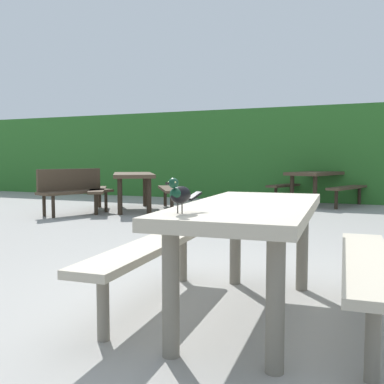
{
  "coord_description": "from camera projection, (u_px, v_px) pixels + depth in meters",
  "views": [
    {
      "loc": [
        0.78,
        -2.88,
        1.02
      ],
      "look_at": [
        -0.13,
        -0.7,
        0.84
      ],
      "focal_mm": 40.86,
      "sensor_mm": 36.0,
      "label": 1
    }
  ],
  "objects": [
    {
      "name": "ground_plane",
      "position": [
        248.0,
        306.0,
        3.02
      ],
      "size": [
        60.0,
        60.0,
        0.0
      ],
      "primitive_type": "plane",
      "color": "gray"
    },
    {
      "name": "hedge_wall",
      "position": [
        340.0,
        155.0,
        10.9
      ],
      "size": [
        28.0,
        1.95,
        2.27
      ],
      "primitive_type": "cube",
      "color": "#2D6B28",
      "rests_on": "ground"
    },
    {
      "name": "picnic_table_foreground",
      "position": [
        250.0,
        231.0,
        2.79
      ],
      "size": [
        1.78,
        1.84,
        0.74
      ],
      "color": "#B2A893",
      "rests_on": "ground"
    },
    {
      "name": "bird_grackle",
      "position": [
        179.0,
        194.0,
        2.22
      ],
      "size": [
        0.1,
        0.28,
        0.18
      ],
      "color": "black",
      "rests_on": "picnic_table_foreground"
    },
    {
      "name": "picnic_table_mid_left",
      "position": [
        133.0,
        182.0,
        8.71
      ],
      "size": [
        2.33,
        2.34,
        0.74
      ],
      "color": "#473828",
      "rests_on": "ground"
    },
    {
      "name": "picnic_table_far_centre",
      "position": [
        318.0,
        180.0,
        9.8
      ],
      "size": [
        2.13,
        2.15,
        0.74
      ],
      "color": "#473828",
      "rests_on": "ground"
    },
    {
      "name": "park_bench_side",
      "position": [
        73.0,
        188.0,
        8.11
      ],
      "size": [
        0.88,
        1.47,
        0.84
      ],
      "color": "#473828",
      "rests_on": "ground"
    }
  ]
}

